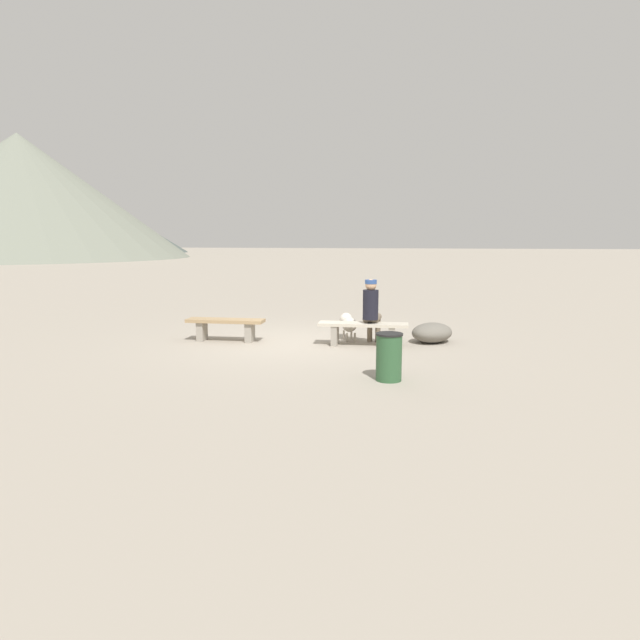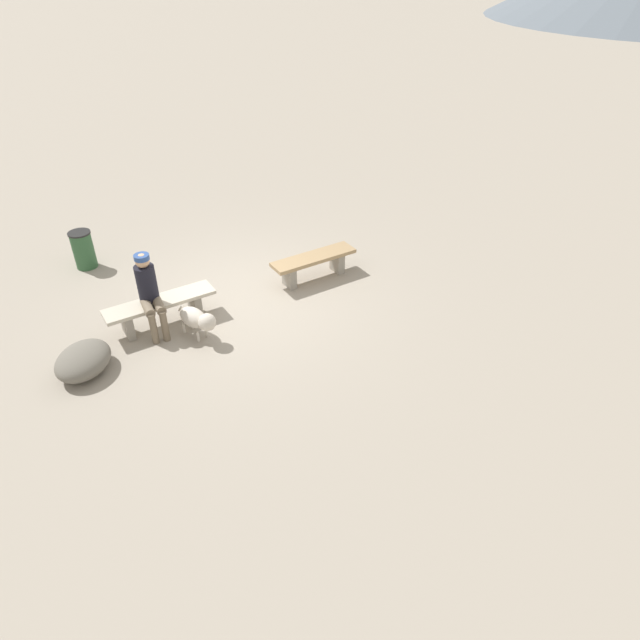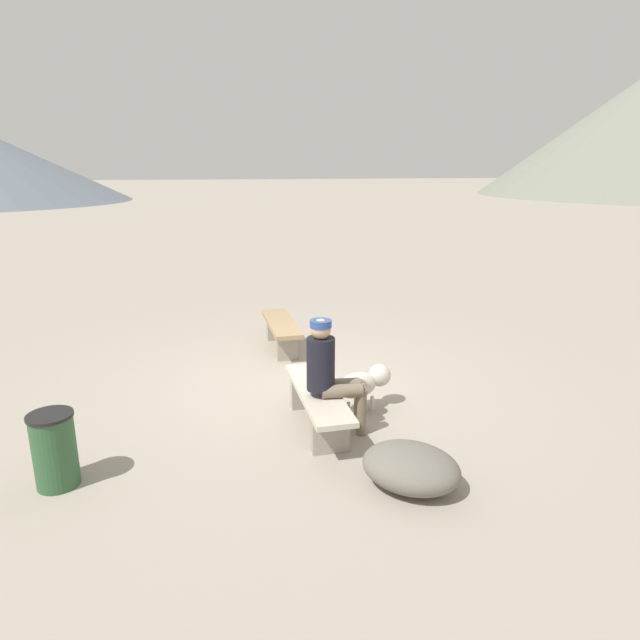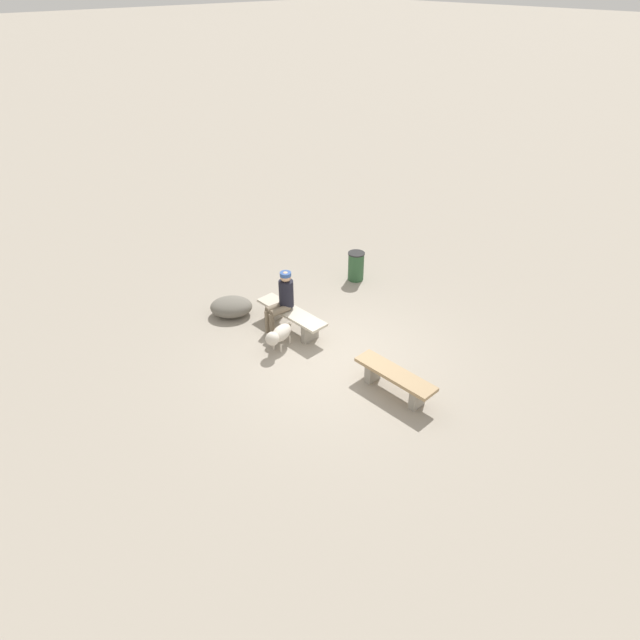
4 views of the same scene
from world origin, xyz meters
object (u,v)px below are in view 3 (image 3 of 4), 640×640
at_px(bench_right, 318,401).
at_px(trash_bin, 54,450).
at_px(bench_left, 281,329).
at_px(boulder, 411,467).
at_px(dog, 364,383).
at_px(seated_person, 330,369).

xyz_separation_m(bench_right, trash_bin, (0.68, -2.65, 0.04)).
xyz_separation_m(bench_left, boulder, (4.28, 0.66, -0.13)).
bearing_deg(boulder, dog, 178.95).
relative_size(dog, boulder, 0.87).
height_order(seated_person, dog, seated_person).
xyz_separation_m(bench_left, bench_right, (2.90, 0.04, -0.00)).
relative_size(bench_left, seated_person, 1.22).
bearing_deg(boulder, trash_bin, -101.95).
bearing_deg(bench_right, trash_bin, -77.63).
bearing_deg(bench_right, seated_person, 32.44).
bearing_deg(trash_bin, bench_right, 104.43).
relative_size(bench_left, bench_right, 0.91).
distance_m(seated_person, boulder, 1.45).
bearing_deg(bench_left, bench_right, -1.26).
relative_size(bench_right, trash_bin, 2.47).
distance_m(dog, trash_bin, 3.47).
bearing_deg(seated_person, bench_left, -173.20).
distance_m(bench_left, bench_right, 2.90).
height_order(bench_left, dog, dog).
distance_m(bench_right, trash_bin, 2.74).
height_order(dog, boulder, dog).
bearing_deg(bench_right, boulder, 22.23).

